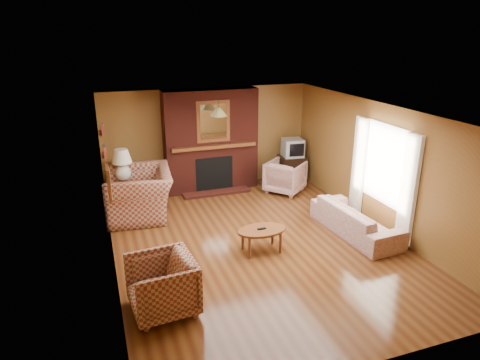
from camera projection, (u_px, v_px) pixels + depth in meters
name	position (u px, v px, depth m)	size (l,w,h in m)	color
floor	(256.00, 242.00, 7.82)	(6.50, 6.50, 0.00)	#47230F
ceiling	(258.00, 112.00, 7.02)	(6.50, 6.50, 0.00)	silver
wall_back	(208.00, 138.00, 10.31)	(6.50, 6.50, 0.00)	olive
wall_front	(370.00, 277.00, 4.53)	(6.50, 6.50, 0.00)	olive
wall_left	(108.00, 198.00, 6.64)	(6.50, 6.50, 0.00)	olive
wall_right	(378.00, 166.00, 8.20)	(6.50, 6.50, 0.00)	olive
fireplace	(211.00, 141.00, 10.08)	(2.20, 0.82, 2.40)	#491610
window_right	(383.00, 173.00, 8.03)	(0.10, 1.85, 2.00)	beige
bookshelf	(103.00, 141.00, 8.19)	(0.09, 0.55, 0.71)	brown
botanical_print	(109.00, 183.00, 6.27)	(0.05, 0.40, 0.50)	brown
pendant_light	(219.00, 112.00, 9.20)	(0.36, 0.36, 0.48)	black
plaid_loveseat	(139.00, 193.00, 8.81)	(1.50, 1.31, 0.97)	maroon
plaid_armchair	(162.00, 285.00, 5.80)	(0.86, 0.88, 0.80)	maroon
floral_sofa	(356.00, 220.00, 8.07)	(1.96, 0.77, 0.57)	beige
floral_armchair	(285.00, 177.00, 10.14)	(0.80, 0.83, 0.75)	beige
coffee_table	(262.00, 232.00, 7.40)	(0.85, 0.53, 0.44)	brown
side_table	(125.00, 194.00, 9.24)	(0.47, 0.47, 0.63)	brown
table_lamp	(122.00, 163.00, 9.01)	(0.42, 0.42, 0.69)	white
tv_stand	(292.00, 169.00, 10.84)	(0.62, 0.56, 0.67)	black
crt_tv	(293.00, 148.00, 10.65)	(0.53, 0.53, 0.44)	#B1B3B9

